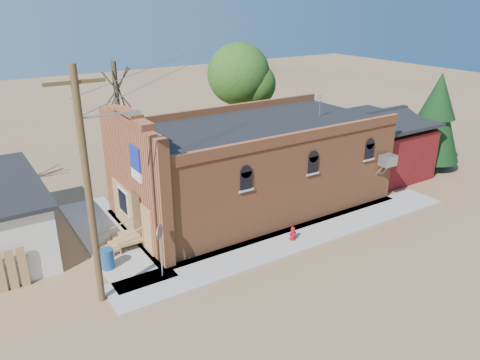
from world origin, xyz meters
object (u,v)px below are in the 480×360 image
utility_pole (89,186)px  fire_hydrant (293,233)px  stop_sign (160,237)px  brick_bar (251,166)px  trash_barrel (107,259)px

utility_pole → fire_hydrant: utility_pole is taller
utility_pole → fire_hydrant: (9.14, -0.32, -4.36)m
fire_hydrant → stop_sign: stop_sign is taller
utility_pole → brick_bar: bearing=23.7°
trash_barrel → utility_pole: bearing=-112.8°
utility_pole → fire_hydrant: size_ratio=13.19×
brick_bar → stop_sign: (-7.23, -4.13, -0.42)m
brick_bar → fire_hydrant: (-0.65, -4.62, -1.92)m
trash_barrel → stop_sign: bearing=-47.0°
stop_sign → utility_pole: bearing=160.4°
utility_pole → stop_sign: 3.84m
stop_sign → fire_hydrant: bearing=-27.6°
brick_bar → fire_hydrant: size_ratio=24.04×
fire_hydrant → trash_barrel: bearing=149.8°
brick_bar → trash_barrel: bearing=-165.7°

